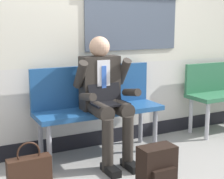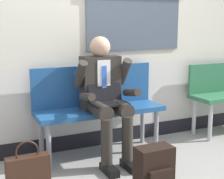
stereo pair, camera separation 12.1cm
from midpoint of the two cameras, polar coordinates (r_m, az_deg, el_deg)
ground_plane at (r=3.40m, az=1.00°, el=-12.97°), size 18.00×18.00×0.00m
station_wall at (r=3.77m, az=-4.23°, el=12.52°), size 6.49×0.17×2.99m
bench_with_person at (r=3.58m, az=-3.56°, el=-2.14°), size 1.36×0.42×0.95m
person_seated at (r=3.37m, az=-2.19°, el=-0.97°), size 0.57×0.70×1.27m
backpack at (r=2.87m, az=6.47°, el=-13.48°), size 0.31×0.21×0.40m
handbag at (r=3.10m, az=-15.00°, el=-13.11°), size 0.38×0.12×0.39m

